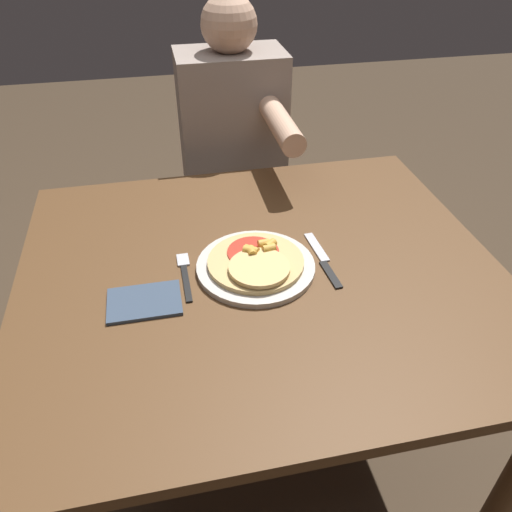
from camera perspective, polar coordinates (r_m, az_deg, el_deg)
The scene contains 8 objects.
ground_plane at distance 1.76m, azimuth 0.42°, elevation -21.27°, with size 8.00×8.00×0.00m, color #423323.
dining_table at distance 1.24m, azimuth 0.55°, elevation -5.24°, with size 1.13×0.99×0.77m.
plate at distance 1.17m, azimuth 0.00°, elevation -1.29°, with size 0.28×0.28×0.01m.
pizza at distance 1.15m, azimuth 0.09°, elevation -0.70°, with size 0.23×0.23×0.04m.
fork at distance 1.17m, azimuth -8.12°, elevation -1.97°, with size 0.03×0.18×0.00m.
knife at distance 1.21m, azimuth 7.70°, elevation -0.47°, with size 0.03×0.22×0.00m.
napkin at distance 1.11m, azimuth -12.64°, elevation -5.11°, with size 0.16×0.11×0.01m.
person_diner at distance 1.80m, azimuth -2.54°, elevation 11.43°, with size 0.35×0.52×1.23m.
Camera 1 is at (-0.20, -0.90, 1.50)m, focal length 35.00 mm.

